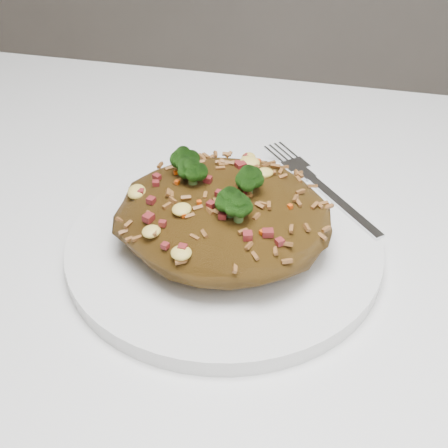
{
  "coord_description": "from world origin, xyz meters",
  "views": [
    {
      "loc": [
        -0.02,
        -0.3,
        1.08
      ],
      "look_at": [
        -0.1,
        0.07,
        0.78
      ],
      "focal_mm": 50.0,
      "sensor_mm": 36.0,
      "label": 1
    }
  ],
  "objects_px": {
    "fried_rice": "(224,207)",
    "fork": "(326,191)",
    "plate": "(224,246)",
    "dining_table": "(335,418)"
  },
  "relations": [
    {
      "from": "dining_table",
      "to": "fried_rice",
      "type": "height_order",
      "value": "fried_rice"
    },
    {
      "from": "dining_table",
      "to": "plate",
      "type": "relative_size",
      "value": 4.81
    },
    {
      "from": "fried_rice",
      "to": "plate",
      "type": "bearing_deg",
      "value": 49.32
    },
    {
      "from": "fried_rice",
      "to": "fork",
      "type": "relative_size",
      "value": 1.27
    },
    {
      "from": "fried_rice",
      "to": "fork",
      "type": "bearing_deg",
      "value": 48.43
    },
    {
      "from": "dining_table",
      "to": "plate",
      "type": "distance_m",
      "value": 0.16
    },
    {
      "from": "dining_table",
      "to": "plate",
      "type": "bearing_deg",
      "value": 145.89
    },
    {
      "from": "plate",
      "to": "fork",
      "type": "relative_size",
      "value": 1.9
    },
    {
      "from": "fork",
      "to": "fried_rice",
      "type": "bearing_deg",
      "value": -82.91
    },
    {
      "from": "plate",
      "to": "fork",
      "type": "bearing_deg",
      "value": 48.43
    }
  ]
}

